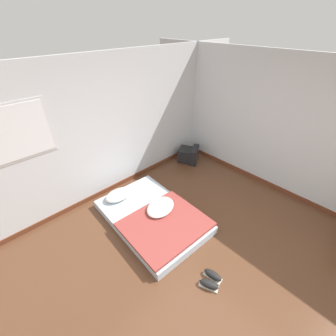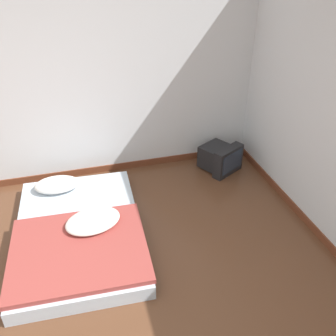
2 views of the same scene
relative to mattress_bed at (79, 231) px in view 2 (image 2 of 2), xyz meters
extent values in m
cube|color=silver|center=(-0.10, 1.30, 1.19)|extent=(7.55, 0.06, 2.60)
cube|color=brown|center=(-0.10, 1.26, -0.06)|extent=(7.55, 0.02, 0.09)
cube|color=silver|center=(0.00, 0.02, -0.03)|extent=(1.37, 1.99, 0.15)
ellipsoid|color=white|center=(-0.18, 0.77, 0.12)|extent=(0.54, 0.36, 0.14)
cube|color=#993D38|center=(-0.01, -0.35, 0.07)|extent=(1.35, 1.18, 0.05)
ellipsoid|color=silver|center=(0.16, -0.04, 0.14)|extent=(0.66, 0.55, 0.11)
cube|color=black|center=(1.92, 0.97, 0.07)|extent=(0.49, 0.46, 0.30)
cube|color=black|center=(2.03, 0.78, 0.08)|extent=(0.48, 0.34, 0.38)
cube|color=#283342|center=(2.06, 0.72, 0.09)|extent=(0.34, 0.19, 0.27)
camera|label=1|loc=(-1.75, -2.22, 2.92)|focal=24.00mm
camera|label=2|loc=(0.10, -3.12, 2.65)|focal=40.00mm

